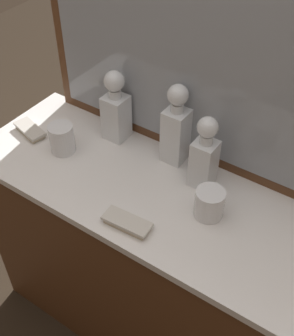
{
  "coord_description": "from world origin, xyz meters",
  "views": [
    {
      "loc": [
        0.56,
        -0.82,
        1.82
      ],
      "look_at": [
        0.0,
        0.0,
        0.91
      ],
      "focal_mm": 47.52,
      "sensor_mm": 36.0,
      "label": 1
    }
  ],
  "objects_px": {
    "crystal_tumbler_far_right": "(62,140)",
    "crystal_decanter_far_right": "(204,159)",
    "crystal_decanter_rear": "(116,112)",
    "crystal_tumbler_far_left": "(209,204)",
    "crystal_decanter_front": "(177,132)",
    "silver_brush_far_left": "(30,130)",
    "silver_brush_far_right": "(127,223)"
  },
  "relations": [
    {
      "from": "crystal_tumbler_far_right",
      "to": "crystal_decanter_far_right",
      "type": "bearing_deg",
      "value": 15.03
    },
    {
      "from": "crystal_decanter_far_right",
      "to": "crystal_tumbler_far_right",
      "type": "xyz_separation_m",
      "value": [
        -0.47,
        -0.13,
        -0.06
      ]
    },
    {
      "from": "crystal_decanter_rear",
      "to": "crystal_tumbler_far_left",
      "type": "xyz_separation_m",
      "value": [
        0.45,
        -0.15,
        -0.06
      ]
    },
    {
      "from": "crystal_decanter_front",
      "to": "silver_brush_far_left",
      "type": "bearing_deg",
      "value": -160.91
    },
    {
      "from": "crystal_tumbler_far_right",
      "to": "silver_brush_far_left",
      "type": "distance_m",
      "value": 0.17
    },
    {
      "from": "crystal_decanter_rear",
      "to": "crystal_decanter_front",
      "type": "relative_size",
      "value": 0.91
    },
    {
      "from": "crystal_decanter_rear",
      "to": "crystal_tumbler_far_right",
      "type": "bearing_deg",
      "value": -122.39
    },
    {
      "from": "crystal_decanter_front",
      "to": "silver_brush_far_right",
      "type": "height_order",
      "value": "crystal_decanter_front"
    },
    {
      "from": "crystal_decanter_front",
      "to": "crystal_tumbler_far_left",
      "type": "height_order",
      "value": "crystal_decanter_front"
    },
    {
      "from": "crystal_decanter_rear",
      "to": "silver_brush_far_right",
      "type": "bearing_deg",
      "value": -49.06
    },
    {
      "from": "crystal_tumbler_far_right",
      "to": "silver_brush_far_left",
      "type": "bearing_deg",
      "value": 178.64
    },
    {
      "from": "silver_brush_far_left",
      "to": "crystal_tumbler_far_left",
      "type": "bearing_deg",
      "value": 1.45
    },
    {
      "from": "crystal_decanter_far_right",
      "to": "silver_brush_far_right",
      "type": "height_order",
      "value": "crystal_decanter_far_right"
    },
    {
      "from": "crystal_decanter_front",
      "to": "silver_brush_far_right",
      "type": "xyz_separation_m",
      "value": [
        0.04,
        -0.33,
        -0.1
      ]
    },
    {
      "from": "crystal_decanter_front",
      "to": "silver_brush_far_left",
      "type": "xyz_separation_m",
      "value": [
        -0.51,
        -0.18,
        -0.1
      ]
    },
    {
      "from": "crystal_tumbler_far_right",
      "to": "crystal_decanter_rear",
      "type": "bearing_deg",
      "value": 57.61
    },
    {
      "from": "crystal_decanter_rear",
      "to": "crystal_tumbler_far_left",
      "type": "bearing_deg",
      "value": -17.96
    },
    {
      "from": "silver_brush_far_right",
      "to": "crystal_decanter_far_right",
      "type": "bearing_deg",
      "value": 71.85
    },
    {
      "from": "crystal_decanter_far_right",
      "to": "crystal_tumbler_far_right",
      "type": "height_order",
      "value": "crystal_decanter_far_right"
    },
    {
      "from": "crystal_decanter_rear",
      "to": "crystal_decanter_front",
      "type": "height_order",
      "value": "crystal_decanter_front"
    },
    {
      "from": "crystal_tumbler_far_left",
      "to": "silver_brush_far_right",
      "type": "height_order",
      "value": "crystal_tumbler_far_left"
    },
    {
      "from": "crystal_decanter_rear",
      "to": "silver_brush_far_right",
      "type": "distance_m",
      "value": 0.43
    },
    {
      "from": "crystal_decanter_far_right",
      "to": "crystal_decanter_front",
      "type": "height_order",
      "value": "crystal_decanter_front"
    },
    {
      "from": "silver_brush_far_left",
      "to": "crystal_decanter_far_right",
      "type": "bearing_deg",
      "value": 10.93
    },
    {
      "from": "crystal_tumbler_far_left",
      "to": "crystal_decanter_front",
      "type": "bearing_deg",
      "value": 143.16
    },
    {
      "from": "crystal_decanter_far_right",
      "to": "silver_brush_far_left",
      "type": "height_order",
      "value": "crystal_decanter_far_right"
    },
    {
      "from": "crystal_decanter_far_right",
      "to": "silver_brush_far_right",
      "type": "xyz_separation_m",
      "value": [
        -0.09,
        -0.28,
        -0.09
      ]
    },
    {
      "from": "silver_brush_far_left",
      "to": "crystal_decanter_front",
      "type": "bearing_deg",
      "value": 19.09
    },
    {
      "from": "crystal_decanter_front",
      "to": "crystal_tumbler_far_right",
      "type": "xyz_separation_m",
      "value": [
        -0.34,
        -0.18,
        -0.07
      ]
    },
    {
      "from": "crystal_decanter_front",
      "to": "silver_brush_far_right",
      "type": "distance_m",
      "value": 0.35
    },
    {
      "from": "crystal_decanter_rear",
      "to": "silver_brush_far_right",
      "type": "xyz_separation_m",
      "value": [
        0.28,
        -0.32,
        -0.09
      ]
    },
    {
      "from": "crystal_tumbler_far_left",
      "to": "silver_brush_far_left",
      "type": "distance_m",
      "value": 0.72
    }
  ]
}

